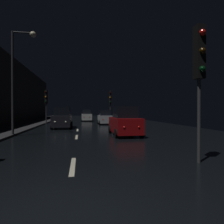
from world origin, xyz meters
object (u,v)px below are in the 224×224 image
Objects in this scene: streetlamp_overhead at (19,67)px; car_distant_taillights at (87,116)px; traffic_light_far_right at (110,100)px; car_parked_right_near at (125,122)px; car_parked_right_far at (105,118)px; traffic_light_near_right at (199,63)px; traffic_light_far_left at (46,99)px; car_approaching_headlights at (62,119)px.

streetlamp_overhead is 20.77m from car_distant_taillights.
car_distant_taillights is at bearing 74.53° from streetlamp_overhead.
streetlamp_overhead reaches higher than traffic_light_far_right.
traffic_light_far_right is 1.07× the size of car_parked_right_near.
streetlamp_overhead reaches higher than car_parked_right_far.
car_parked_right_far is at bearing -165.09° from car_distant_taillights.
car_distant_taillights is 0.95× the size of car_parked_right_near.
traffic_light_near_right is at bearing -45.65° from streetlamp_overhead.
streetlamp_overhead is at bearing 12.73° from traffic_light_far_left.
traffic_light_far_right is at bearing 132.68° from car_approaching_headlights.
car_parked_right_near is (-0.90, 8.01, -2.57)m from traffic_light_near_right.
car_parked_right_far is at bearing -178.12° from traffic_light_near_right.
traffic_light_near_right is at bearing -173.81° from car_distant_taillights.
streetlamp_overhead is at bearing 84.77° from car_parked_right_near.
car_distant_taillights is at bearing -174.49° from traffic_light_near_right.
car_distant_taillights is (5.68, 6.69, -2.42)m from traffic_light_far_left.
car_distant_taillights is (5.43, 19.63, -4.06)m from streetlamp_overhead.
traffic_light_near_right is at bearing -173.58° from car_parked_right_near.
traffic_light_near_right reaches higher than traffic_light_far_right.
traffic_light_far_left is at bearing 79.39° from car_parked_right_far.
car_parked_right_near is 12.17m from car_parked_right_far.
traffic_light_far_left is 8.36m from car_parked_right_far.
car_distant_taillights is at bearing -146.57° from traffic_light_far_right.
traffic_light_far_left reaches higher than car_parked_right_near.
traffic_light_far_right is 14.52m from streetlamp_overhead.
traffic_light_near_right is at bearing 33.66° from traffic_light_far_left.
car_distant_taillights is at bearing 14.91° from car_parked_right_far.
streetlamp_overhead reaches higher than car_parked_right_near.
streetlamp_overhead is 1.99× the size of car_parked_right_far.
car_distant_taillights is (-2.97, 7.91, -2.36)m from traffic_light_far_right.
traffic_light_far_right is 20.42m from traffic_light_near_right.
traffic_light_far_right is at bearing 93.58° from traffic_light_far_left.
traffic_light_far_right reaches higher than car_parked_right_near.
streetlamp_overhead is (-8.40, -11.72, 1.71)m from traffic_light_far_right.
car_approaching_headlights is at bearing 33.83° from traffic_light_far_left.
traffic_light_far_left is (-8.65, 1.22, 0.07)m from traffic_light_far_right.
car_approaching_headlights is (-6.03, 14.96, -2.55)m from traffic_light_near_right.
car_parked_right_near is (7.85, -13.64, -2.37)m from traffic_light_far_left.
traffic_light_far_right is 8.73m from traffic_light_far_left.
traffic_light_far_left is at bearing -158.66° from traffic_light_near_right.
car_parked_right_far is (7.85, -1.47, -2.47)m from traffic_light_far_left.
traffic_light_far_left reaches higher than traffic_light_far_right.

